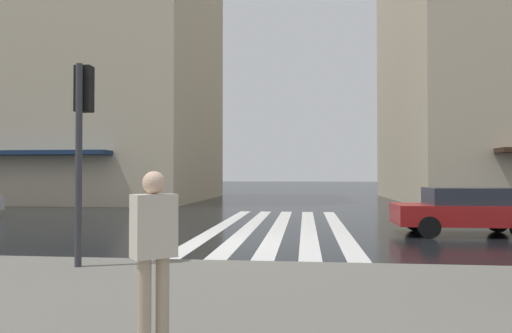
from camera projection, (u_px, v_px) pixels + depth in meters
name	position (u px, v px, depth m)	size (l,w,h in m)	color
ground_plane	(237.00, 244.00, 11.82)	(220.00, 220.00, 0.00)	black
zebra_crossing	(279.00, 227.00, 15.71)	(13.00, 4.50, 0.01)	silver
haussmann_block_mid	(52.00, 43.00, 33.65)	(16.09, 22.77, 23.49)	beige
traffic_signal_post	(82.00, 121.00, 8.36)	(0.44, 0.30, 3.65)	#333338
car_red	(467.00, 210.00, 13.63)	(1.85, 4.10, 1.41)	maroon
pedestrian_by_billboard	(154.00, 244.00, 4.36)	(0.44, 0.46, 1.68)	beige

